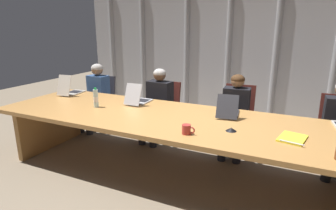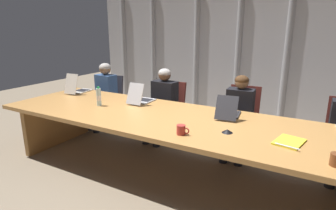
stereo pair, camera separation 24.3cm
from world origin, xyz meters
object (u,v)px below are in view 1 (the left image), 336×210
(person_left_end, at_px, (95,93))
(person_left_mid, at_px, (157,101))
(laptop_left_end, at_px, (71,90))
(person_center, at_px, (235,111))
(spiral_notepad, at_px, (292,138))
(water_bottle_primary, at_px, (96,98))
(conference_mic_left_side, at_px, (231,129))
(office_chair_center, at_px, (236,127))
(office_chair_right_mid, at_px, (335,141))
(office_chair_left_end, at_px, (100,108))
(coffee_mug_near, at_px, (187,129))
(laptop_left_mid, at_px, (139,99))
(office_chair_left_mid, at_px, (163,117))
(laptop_center, at_px, (228,111))

(person_left_end, relative_size, person_left_mid, 1.01)
(laptop_left_end, bearing_deg, person_center, -83.71)
(person_left_mid, bearing_deg, spiral_notepad, 66.16)
(person_center, height_order, water_bottle_primary, person_center)
(conference_mic_left_side, height_order, spiral_notepad, conference_mic_left_side)
(office_chair_center, relative_size, office_chair_right_mid, 1.03)
(person_left_mid, bearing_deg, office_chair_left_end, -92.71)
(water_bottle_primary, bearing_deg, laptop_left_end, 153.15)
(office_chair_right_mid, height_order, coffee_mug_near, office_chair_right_mid)
(office_chair_center, distance_m, person_left_mid, 1.27)
(laptop_left_mid, distance_m, spiral_notepad, 2.04)
(laptop_left_mid, distance_m, water_bottle_primary, 0.58)
(person_center, height_order, conference_mic_left_side, person_center)
(laptop_left_mid, xyz_separation_m, office_chair_left_mid, (0.03, 0.70, -0.46))
(person_center, distance_m, coffee_mug_near, 1.37)
(office_chair_left_mid, distance_m, water_bottle_primary, 1.30)
(office_chair_left_end, relative_size, person_left_end, 0.78)
(laptop_center, relative_size, person_left_end, 0.41)
(office_chair_center, height_order, office_chair_right_mid, office_chair_center)
(laptop_left_end, relative_size, spiral_notepad, 1.33)
(coffee_mug_near, bearing_deg, conference_mic_left_side, 35.25)
(laptop_left_end, bearing_deg, office_chair_left_mid, -67.51)
(laptop_left_end, xyz_separation_m, person_left_end, (0.03, 0.53, -0.15))
(laptop_left_end, height_order, person_left_mid, person_left_mid)
(conference_mic_left_side, bearing_deg, person_left_mid, 142.29)
(water_bottle_primary, distance_m, spiral_notepad, 2.38)
(laptop_left_end, bearing_deg, conference_mic_left_side, -107.55)
(person_left_end, bearing_deg, person_center, 94.92)
(laptop_left_end, distance_m, conference_mic_left_side, 2.71)
(office_chair_left_end, bearing_deg, coffee_mug_near, 51.03)
(office_chair_left_mid, relative_size, office_chair_right_mid, 0.98)
(office_chair_left_end, relative_size, conference_mic_left_side, 8.17)
(office_chair_left_end, distance_m, person_center, 2.49)
(person_center, distance_m, water_bottle_primary, 1.90)
(laptop_left_mid, bearing_deg, coffee_mug_near, -128.69)
(laptop_center, relative_size, office_chair_center, 0.50)
(laptop_center, bearing_deg, conference_mic_left_side, -171.06)
(laptop_center, bearing_deg, person_left_mid, 57.89)
(office_chair_right_mid, relative_size, person_center, 0.81)
(office_chair_center, bearing_deg, laptop_center, -0.55)
(person_left_end, xyz_separation_m, coffee_mug_near, (2.24, -1.35, 0.13))
(office_chair_left_mid, bearing_deg, laptop_left_mid, -0.71)
(person_left_end, relative_size, spiral_notepad, 3.35)
(coffee_mug_near, bearing_deg, person_left_end, 148.96)
(water_bottle_primary, bearing_deg, spiral_notepad, -2.43)
(person_left_end, xyz_separation_m, spiral_notepad, (3.19, -1.05, 0.09))
(laptop_left_mid, bearing_deg, person_center, -66.87)
(laptop_left_mid, height_order, laptop_center, laptop_left_mid)
(person_left_end, bearing_deg, office_chair_right_mid, 97.44)
(laptop_left_mid, bearing_deg, office_chair_right_mid, -74.94)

